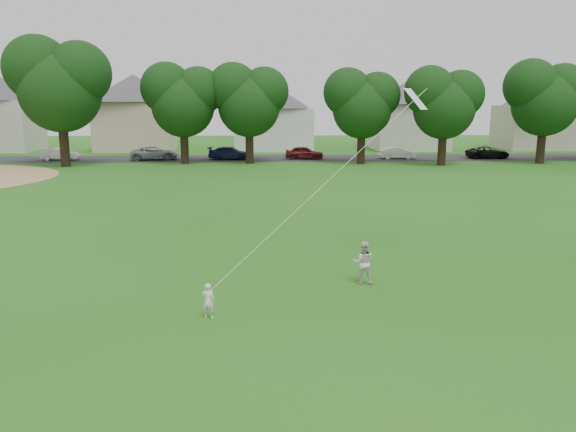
{
  "coord_description": "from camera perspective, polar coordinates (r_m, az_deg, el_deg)",
  "views": [
    {
      "loc": [
        -1.12,
        -14.42,
        5.68
      ],
      "look_at": [
        -0.43,
        2.0,
        2.3
      ],
      "focal_mm": 35.0,
      "sensor_mm": 36.0,
      "label": 1
    }
  ],
  "objects": [
    {
      "name": "ground",
      "position": [
        15.54,
        1.9,
        -9.83
      ],
      "size": [
        160.0,
        160.0,
        0.0
      ],
      "primitive_type": "plane",
      "color": "#1F5D15",
      "rests_on": "ground"
    },
    {
      "name": "street",
      "position": [
        56.72,
        -1.28,
        5.88
      ],
      "size": [
        90.0,
        7.0,
        0.01
      ],
      "primitive_type": "cube",
      "color": "#2D2D30",
      "rests_on": "ground"
    },
    {
      "name": "parked_cars",
      "position": [
        55.68,
        -4.18,
        6.38
      ],
      "size": [
        55.33,
        2.66,
        1.29
      ],
      "color": "black",
      "rests_on": "ground"
    },
    {
      "name": "older_boy",
      "position": [
        17.9,
        7.65,
        -4.7
      ],
      "size": [
        0.72,
        0.59,
        1.37
      ],
      "primitive_type": "imported",
      "rotation": [
        0.0,
        0.0,
        3.03
      ],
      "color": "silver",
      "rests_on": "ground"
    },
    {
      "name": "tree_row",
      "position": [
        50.99,
        0.34,
        12.39
      ],
      "size": [
        83.69,
        8.27,
        11.5
      ],
      "color": "black",
      "rests_on": "ground"
    },
    {
      "name": "house_row",
      "position": [
        66.43,
        -1.63,
        11.05
      ],
      "size": [
        77.6,
        13.99,
        10.45
      ],
      "color": "beige",
      "rests_on": "ground"
    },
    {
      "name": "toddler",
      "position": [
        15.17,
        -8.11,
        -8.53
      ],
      "size": [
        0.39,
        0.3,
        0.97
      ],
      "primitive_type": "imported",
      "rotation": [
        0.0,
        0.0,
        2.94
      ],
      "color": "white",
      "rests_on": "ground"
    },
    {
      "name": "kite",
      "position": [
        17.55,
        4.05,
        3.55
      ],
      "size": [
        4.05,
        3.71,
        10.61
      ],
      "color": "white",
      "rests_on": "ground"
    }
  ]
}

